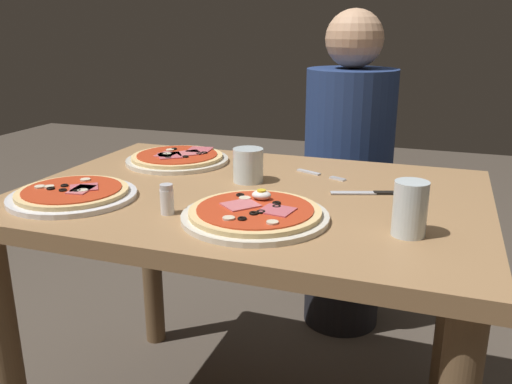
{
  "coord_description": "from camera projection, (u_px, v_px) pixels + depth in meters",
  "views": [
    {
      "loc": [
        0.44,
        -1.2,
        1.13
      ],
      "look_at": [
        0.05,
        -0.09,
        0.76
      ],
      "focal_mm": 37.75,
      "sensor_mm": 36.0,
      "label": 1
    }
  ],
  "objects": [
    {
      "name": "dining_table",
      "position": [
        251.0,
        236.0,
        1.37
      ],
      "size": [
        1.13,
        0.8,
        0.73
      ],
      "color": "#9E754C",
      "rests_on": "ground"
    },
    {
      "name": "pizza_foreground",
      "position": [
        255.0,
        214.0,
        1.14
      ],
      "size": [
        0.31,
        0.31,
        0.05
      ],
      "color": "silver",
      "rests_on": "dining_table"
    },
    {
      "name": "pizza_across_left",
      "position": [
        178.0,
        158.0,
        1.61
      ],
      "size": [
        0.3,
        0.3,
        0.03
      ],
      "color": "silver",
      "rests_on": "dining_table"
    },
    {
      "name": "pizza_across_right",
      "position": [
        73.0,
        194.0,
        1.27
      ],
      "size": [
        0.3,
        0.3,
        0.03
      ],
      "color": "white",
      "rests_on": "dining_table"
    },
    {
      "name": "water_glass_near",
      "position": [
        248.0,
        167.0,
        1.4
      ],
      "size": [
        0.08,
        0.08,
        0.09
      ],
      "color": "silver",
      "rests_on": "dining_table"
    },
    {
      "name": "water_glass_far",
      "position": [
        410.0,
        212.0,
        1.04
      ],
      "size": [
        0.07,
        0.07,
        0.11
      ],
      "color": "silver",
      "rests_on": "dining_table"
    },
    {
      "name": "fork",
      "position": [
        317.0,
        174.0,
        1.48
      ],
      "size": [
        0.15,
        0.08,
        0.0
      ],
      "color": "silver",
      "rests_on": "dining_table"
    },
    {
      "name": "knife",
      "position": [
        376.0,
        193.0,
        1.31
      ],
      "size": [
        0.19,
        0.08,
        0.01
      ],
      "color": "silver",
      "rests_on": "dining_table"
    },
    {
      "name": "salt_shaker",
      "position": [
        167.0,
        199.0,
        1.16
      ],
      "size": [
        0.03,
        0.03,
        0.07
      ],
      "color": "white",
      "rests_on": "dining_table"
    },
    {
      "name": "diner_person",
      "position": [
        347.0,
        184.0,
        1.99
      ],
      "size": [
        0.32,
        0.32,
        1.18
      ],
      "rotation": [
        0.0,
        0.0,
        3.14
      ],
      "color": "black",
      "rests_on": "ground"
    }
  ]
}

